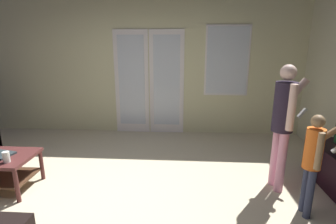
% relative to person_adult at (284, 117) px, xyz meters
% --- Properties ---
extents(ground_plane, '(6.39, 5.38, 0.02)m').
position_rel_person_adult_xyz_m(ground_plane, '(-2.05, -0.59, -0.94)').
color(ground_plane, beige).
extents(wall_back_with_doors, '(6.39, 0.09, 2.70)m').
position_rel_person_adult_xyz_m(wall_back_with_doors, '(-1.99, 2.07, 0.39)').
color(wall_back_with_doors, beige).
rests_on(wall_back_with_doors, ground_plane).
extents(person_adult, '(0.48, 0.45, 1.55)m').
position_rel_person_adult_xyz_m(person_adult, '(0.00, 0.00, 0.00)').
color(person_adult, pink).
rests_on(person_adult, ground_plane).
extents(person_child, '(0.45, 0.30, 1.11)m').
position_rel_person_adult_xyz_m(person_child, '(0.13, -0.53, -0.26)').
color(person_child, '#30354E').
rests_on(person_child, ground_plane).
extents(cup_near_edge, '(0.08, 0.08, 0.13)m').
position_rel_person_adult_xyz_m(cup_near_edge, '(-3.22, -0.41, -0.42)').
color(cup_near_edge, white).
rests_on(cup_near_edge, coffee_table).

